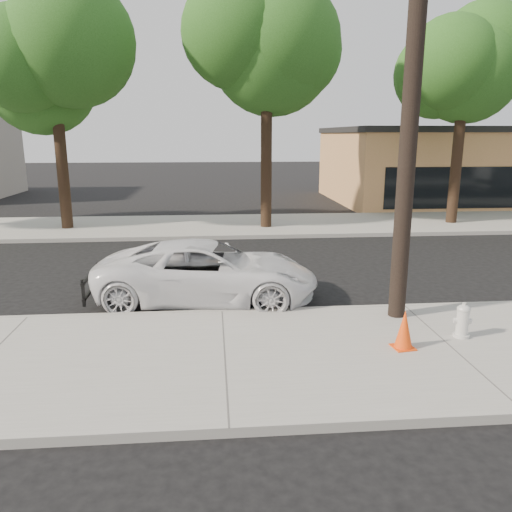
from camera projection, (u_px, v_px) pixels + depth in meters
name	position (u px, v px, depth m)	size (l,w,h in m)	color
ground	(220.00, 288.00, 12.70)	(120.00, 120.00, 0.00)	black
near_sidewalk	(225.00, 359.00, 8.52)	(90.00, 4.40, 0.15)	gray
far_sidewalk	(217.00, 226.00, 20.90)	(90.00, 5.00, 0.15)	gray
curb_near	(222.00, 314.00, 10.65)	(90.00, 0.12, 0.16)	#9E9B93
building_main	(490.00, 166.00, 29.05)	(18.00, 10.00, 4.00)	tan
utility_pole	(412.00, 85.00, 9.27)	(1.40, 0.34, 9.00)	black
tree_b	(57.00, 70.00, 18.55)	(4.34, 4.20, 8.45)	black
tree_c	(273.00, 49.00, 18.64)	(4.96, 4.80, 9.55)	black
tree_d	(472.00, 68.00, 19.74)	(4.50, 4.35, 8.75)	black
police_cruiser	(208.00, 272.00, 11.55)	(2.33, 5.06, 1.41)	white
fire_hydrant	(463.00, 321.00, 9.18)	(0.33, 0.30, 0.62)	silver
traffic_cone	(404.00, 330.00, 8.69)	(0.41, 0.41, 0.70)	#FA470D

